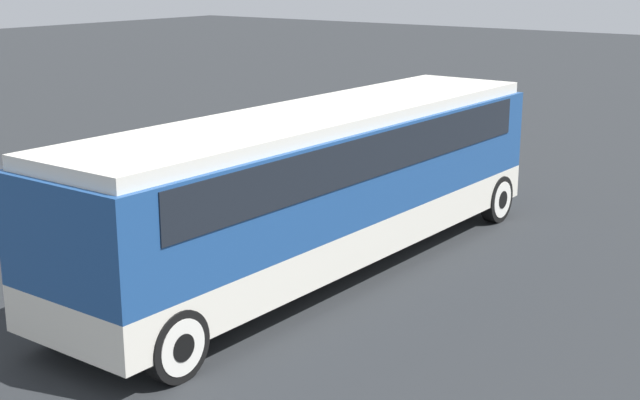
# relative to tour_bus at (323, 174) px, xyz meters

# --- Properties ---
(ground_plane) EXTENTS (120.00, 120.00, 0.00)m
(ground_plane) POSITION_rel_tour_bus_xyz_m (-0.10, -0.00, -1.77)
(ground_plane) COLOR #26282B
(tour_bus) EXTENTS (11.33, 2.57, 2.94)m
(tour_bus) POSITION_rel_tour_bus_xyz_m (0.00, 0.00, 0.00)
(tour_bus) COLOR silver
(tour_bus) RESTS_ON ground_plane
(parked_car_mid) EXTENTS (4.15, 1.81, 1.41)m
(parked_car_mid) POSITION_rel_tour_bus_xyz_m (5.22, 6.78, -1.08)
(parked_car_mid) COLOR silver
(parked_car_mid) RESTS_ON ground_plane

